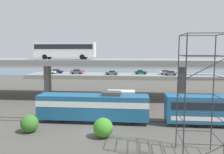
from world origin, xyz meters
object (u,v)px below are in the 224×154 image
Objects in this scene: service_truck_west at (126,99)px; scaffolding_tower at (200,93)px; transit_bus_on_overpass at (65,49)px; parked_car_4 at (170,73)px; parked_car_2 at (165,72)px; parked_car_7 at (112,73)px; parked_car_3 at (50,72)px; parked_car_6 at (141,72)px; parked_car_5 at (57,71)px; parked_car_0 at (77,72)px; parked_car_1 at (77,71)px; train_locomotive at (88,106)px.

service_truck_west is 0.62× the size of scaffolding_tower.
transit_bus_on_overpass reaches higher than parked_car_4.
parked_car_2 is at bearing -65.91° from parked_car_4.
transit_bus_on_overpass is at bearing 79.67° from parked_car_7.
parked_car_2 is 1.04× the size of parked_car_3.
scaffolding_tower reaches higher than parked_car_7.
parked_car_6 is at bearing -161.26° from parked_car_7.
service_truck_west is at bearing 72.13° from parked_car_4.
transit_bus_on_overpass reaches higher than parked_car_5.
parked_car_0 and parked_car_1 have the same top height.
scaffolding_tower is at bearing 141.71° from train_locomotive.
transit_bus_on_overpass is 2.82× the size of parked_car_7.
parked_car_1 is at bearing -22.04° from parked_car_7.
parked_car_5 is (-14.65, 37.52, -7.85)m from transit_bus_on_overpass.
parked_car_0 is at bearing -79.49° from transit_bus_on_overpass.
transit_bus_on_overpass is at bearing -113.46° from parked_car_6.
parked_car_7 is at bearing 98.81° from service_truck_west.
parked_car_2 is 8.60m from parked_car_6.
scaffolding_tower is at bearing -58.88° from parked_car_3.
parked_car_0 is at bearing -74.41° from train_locomotive.
parked_car_5 is 1.05× the size of parked_car_7.
scaffolding_tower is at bearing -94.73° from parked_car_2.
parked_car_7 is (20.74, -4.13, -0.00)m from parked_car_5.
service_truck_west is at bearing -55.94° from parked_car_3.
parked_car_5 is (-39.20, 0.82, 0.00)m from parked_car_2.
parked_car_5 is at bearing 178.80° from parked_car_2.
parked_car_2 is at bearing -3.75° from parked_car_1.
scaffolding_tower is 2.62× the size of parked_car_3.
parked_car_6 is at bearing -177.10° from parked_car_0.
parked_car_0 is 22.58m from parked_car_6.
parked_car_7 is (-6.34, 40.89, 0.45)m from service_truck_west.
train_locomotive reaches higher than parked_car_3.
parked_car_5 is (-22.12, 52.34, -0.11)m from train_locomotive.
service_truck_west is 1.61× the size of parked_car_3.
parked_car_6 is (23.16, -2.04, -0.00)m from parked_car_1.
service_truck_west is 1.55× the size of parked_car_2.
train_locomotive is at bearing -74.68° from parked_car_1.
train_locomotive is at bearing -64.45° from parked_car_3.
service_truck_west is 1.47× the size of parked_car_1.
service_truck_west reaches higher than parked_car_0.
parked_car_3 is at bearing -177.88° from parked_car_2.
parked_car_6 is (-9.84, 2.81, 0.00)m from parked_car_4.
parked_car_3 is 32.41m from parked_car_6.
train_locomotive is 55.57m from parked_car_1.
parked_car_5 is at bearing -13.43° from parked_car_0.
train_locomotive is 1.43× the size of scaffolding_tower.
transit_bus_on_overpass reaches higher than parked_car_0.
parked_car_2 is at bearing 85.27° from scaffolding_tower.
parked_car_0 is 1.01× the size of parked_car_6.
parked_car_4 is at bearing -5.08° from parked_car_5.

